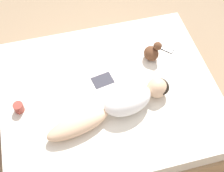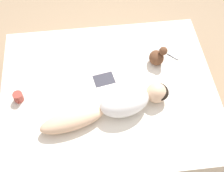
% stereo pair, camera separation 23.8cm
% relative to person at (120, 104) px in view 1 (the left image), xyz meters
% --- Properties ---
extents(ground_plane, '(12.00, 12.00, 0.00)m').
position_rel_person_xyz_m(ground_plane, '(-0.24, -0.05, -0.70)').
color(ground_plane, '#9E8466').
extents(bed, '(1.87, 2.24, 0.60)m').
position_rel_person_xyz_m(bed, '(-0.24, -0.05, -0.41)').
color(bed, tan).
rests_on(bed, ground_plane).
extents(person, '(0.49, 1.28, 0.24)m').
position_rel_person_xyz_m(person, '(0.00, 0.00, 0.00)').
color(person, '#DBB28E').
rests_on(person, bed).
extents(open_magazine, '(0.52, 0.38, 0.01)m').
position_rel_person_xyz_m(open_magazine, '(-0.49, -0.10, -0.10)').
color(open_magazine, silver).
rests_on(open_magazine, bed).
extents(coffee_mug, '(0.13, 0.10, 0.09)m').
position_rel_person_xyz_m(coffee_mug, '(-0.23, -0.94, -0.05)').
color(coffee_mug, '#993D33').
rests_on(coffee_mug, bed).
extents(cell_phone, '(0.15, 0.15, 0.01)m').
position_rel_person_xyz_m(cell_phone, '(-0.62, 0.72, -0.10)').
color(cell_phone, black).
rests_on(cell_phone, bed).
extents(plush_toy, '(0.17, 0.18, 0.22)m').
position_rel_person_xyz_m(plush_toy, '(-0.55, 0.51, -0.01)').
color(plush_toy, brown).
rests_on(plush_toy, bed).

